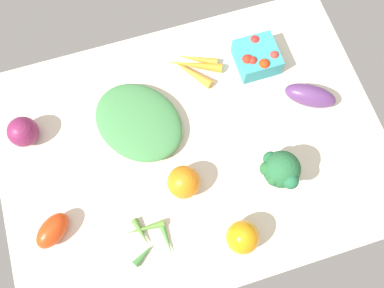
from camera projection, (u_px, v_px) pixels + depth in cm
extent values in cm
cube|color=beige|center=(192.00, 148.00, 114.83)|extent=(104.00, 76.00, 2.00)
ellipsoid|color=orange|center=(243.00, 237.00, 101.46)|extent=(11.09, 11.09, 9.07)
cone|color=#438D39|center=(167.00, 241.00, 104.94)|extent=(1.94, 7.36, 1.46)
cone|color=#4D7A32|center=(141.00, 233.00, 105.41)|extent=(3.71, 7.83, 1.83)
cone|color=#578636|center=(145.00, 228.00, 105.70)|extent=(10.03, 2.26, 1.93)
cone|color=#40853B|center=(143.00, 255.00, 103.58)|extent=(6.33, 4.96, 1.92)
cube|color=teal|center=(257.00, 57.00, 119.60)|extent=(11.47, 11.47, 5.87)
sphere|color=red|center=(247.00, 60.00, 116.26)|extent=(2.88, 2.88, 2.88)
sphere|color=red|center=(252.00, 61.00, 116.17)|extent=(2.56, 2.56, 2.56)
sphere|color=red|center=(274.00, 55.00, 116.84)|extent=(2.52, 2.52, 2.52)
sphere|color=red|center=(255.00, 41.00, 118.87)|extent=(2.95, 2.95, 2.95)
sphere|color=red|center=(264.00, 64.00, 115.96)|extent=(3.14, 3.14, 3.14)
ellipsoid|color=red|center=(53.00, 231.00, 103.55)|extent=(11.42, 10.78, 5.93)
cone|color=orange|center=(197.00, 59.00, 121.42)|extent=(11.89, 7.77, 2.35)
cone|color=orange|center=(194.00, 65.00, 120.59)|extent=(15.86, 9.15, 2.65)
cone|color=orange|center=(191.00, 72.00, 119.84)|extent=(10.55, 12.55, 2.63)
cylinder|color=#9FC382|center=(277.00, 175.00, 109.10)|extent=(3.02, 3.02, 4.15)
sphere|color=#246136|center=(282.00, 169.00, 103.81)|extent=(9.41, 9.41, 9.41)
sphere|color=#1F6136|center=(271.00, 159.00, 104.86)|extent=(3.80, 3.80, 3.80)
sphere|color=#22633D|center=(291.00, 181.00, 101.16)|extent=(3.98, 3.98, 3.98)
sphere|color=#256332|center=(289.00, 182.00, 102.38)|extent=(2.80, 2.80, 2.80)
sphere|color=#246230|center=(267.00, 169.00, 103.27)|extent=(3.68, 3.68, 3.68)
sphere|color=#255D32|center=(273.00, 180.00, 102.16)|extent=(2.99, 2.99, 2.99)
ellipsoid|color=#583169|center=(310.00, 96.00, 115.55)|extent=(15.17, 12.83, 6.03)
sphere|color=orange|center=(184.00, 182.00, 106.24)|extent=(8.53, 8.53, 8.53)
sphere|color=#79214B|center=(23.00, 132.00, 110.94)|extent=(8.14, 8.14, 8.14)
ellipsoid|color=#418347|center=(139.00, 122.00, 113.69)|extent=(31.22, 32.93, 4.74)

